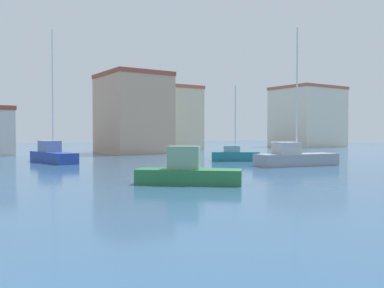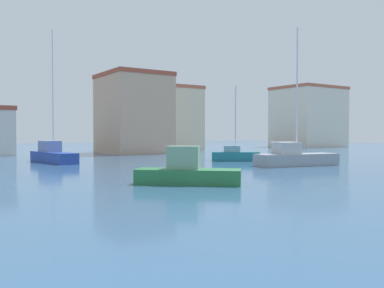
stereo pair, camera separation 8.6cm
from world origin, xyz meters
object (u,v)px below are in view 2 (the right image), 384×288
sailboat_grey_distant_east (295,157)px  sailboat_blue_far_right (53,154)px  motorboat_green_near_pier (187,172)px  sailboat_teal_mid_harbor (235,155)px

sailboat_grey_distant_east → sailboat_blue_far_right: 20.18m
motorboat_green_near_pier → sailboat_grey_distant_east: bearing=20.7°
sailboat_grey_distant_east → motorboat_green_near_pier: (-13.14, -4.97, -0.07)m
motorboat_green_near_pier → sailboat_blue_far_right: size_ratio=0.43×
sailboat_grey_distant_east → motorboat_green_near_pier: sailboat_grey_distant_east is taller
sailboat_blue_far_right → motorboat_green_near_pier: bearing=-85.5°
motorboat_green_near_pier → sailboat_teal_mid_harbor: size_ratio=0.72×
sailboat_blue_far_right → sailboat_grey_distant_east: bearing=-43.6°
sailboat_blue_far_right → sailboat_teal_mid_harbor: (14.17, -7.21, -0.14)m
sailboat_blue_far_right → sailboat_teal_mid_harbor: size_ratio=1.67×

